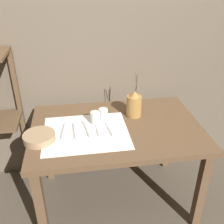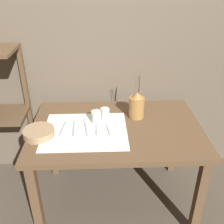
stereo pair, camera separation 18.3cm
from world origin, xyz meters
TOP-DOWN VIEW (x-y plane):
  - ground_plane at (0.00, 0.00)m, footprint 12.00×12.00m
  - stone_wall_back at (0.00, 0.52)m, footprint 7.00×0.06m
  - wooden_table at (0.00, 0.00)m, footprint 1.23×0.81m
  - linen_cloth at (-0.22, -0.05)m, footprint 0.59×0.49m
  - pitcher_with_flowers at (0.16, 0.13)m, footprint 0.11×0.11m
  - wooden_bowl at (-0.53, -0.10)m, footprint 0.21×0.21m
  - glass_tumbler_near at (-0.14, 0.07)m, footprint 0.07×0.07m
  - glass_tumbler_far at (-0.08, 0.11)m, footprint 0.07×0.07m
  - knife_center at (-0.39, -0.02)m, footprint 0.04×0.20m
  - fork_outer at (-0.31, -0.02)m, footprint 0.02×0.20m
  - spoon_outer at (-0.23, 0.04)m, footprint 0.04×0.21m
  - spoon_inner at (-0.15, 0.04)m, footprint 0.02×0.21m
  - fork_inner at (-0.06, -0.03)m, footprint 0.04×0.20m

SIDE VIEW (x-z plane):
  - ground_plane at x=0.00m, z-range 0.00..0.00m
  - wooden_table at x=0.00m, z-range 0.27..0.99m
  - linen_cloth at x=-0.22m, z-range 0.72..0.72m
  - knife_center at x=-0.39m, z-range 0.72..0.73m
  - fork_outer at x=-0.31m, z-range 0.72..0.73m
  - fork_inner at x=-0.06m, z-range 0.72..0.73m
  - spoon_outer at x=-0.23m, z-range 0.71..0.74m
  - spoon_inner at x=-0.15m, z-range 0.71..0.74m
  - wooden_bowl at x=-0.53m, z-range 0.72..0.77m
  - glass_tumbler_far at x=-0.08m, z-range 0.72..0.81m
  - glass_tumbler_near at x=-0.14m, z-range 0.72..0.81m
  - pitcher_with_flowers at x=0.16m, z-range 0.63..1.00m
  - stone_wall_back at x=0.00m, z-range 0.00..2.40m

